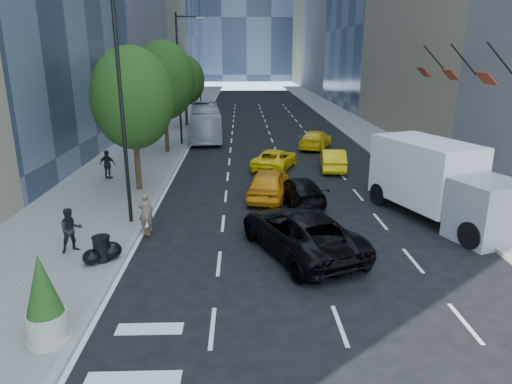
{
  "coord_description": "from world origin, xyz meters",
  "views": [
    {
      "loc": [
        -1.67,
        -14.84,
        7.16
      ],
      "look_at": [
        -1.06,
        3.45,
        1.6
      ],
      "focal_mm": 32.0,
      "sensor_mm": 36.0,
      "label": 1
    }
  ],
  "objects_px": {
    "skateboarder": "(146,215)",
    "black_sedan_lincoln": "(300,232)",
    "box_truck": "(439,182)",
    "planter_shrub": "(44,301)",
    "trash_can": "(102,249)",
    "city_bus": "(205,122)",
    "black_sedan_mercedes": "(299,190)"
  },
  "relations": [
    {
      "from": "black_sedan_lincoln",
      "to": "trash_can",
      "type": "xyz_separation_m",
      "value": [
        -7.1,
        -0.8,
        -0.25
      ]
    },
    {
      "from": "black_sedan_mercedes",
      "to": "trash_can",
      "type": "distance_m",
      "value": 10.38
    },
    {
      "from": "black_sedan_mercedes",
      "to": "trash_can",
      "type": "xyz_separation_m",
      "value": [
        -7.8,
        -6.85,
        -0.05
      ]
    },
    {
      "from": "skateboarder",
      "to": "city_bus",
      "type": "xyz_separation_m",
      "value": [
        0.8,
        22.5,
        0.61
      ]
    },
    {
      "from": "black_sedan_mercedes",
      "to": "city_bus",
      "type": "xyz_separation_m",
      "value": [
        -6.0,
        18.49,
        0.81
      ]
    },
    {
      "from": "black_sedan_lincoln",
      "to": "trash_can",
      "type": "relative_size",
      "value": 6.89
    },
    {
      "from": "black_sedan_mercedes",
      "to": "planter_shrub",
      "type": "bearing_deg",
      "value": 44.96
    },
    {
      "from": "skateboarder",
      "to": "planter_shrub",
      "type": "relative_size",
      "value": 0.7
    },
    {
      "from": "box_truck",
      "to": "trash_can",
      "type": "bearing_deg",
      "value": 177.51
    },
    {
      "from": "black_sedan_mercedes",
      "to": "box_truck",
      "type": "relative_size",
      "value": 0.57
    },
    {
      "from": "black_sedan_lincoln",
      "to": "planter_shrub",
      "type": "bearing_deg",
      "value": 15.61
    },
    {
      "from": "box_truck",
      "to": "planter_shrub",
      "type": "bearing_deg",
      "value": -166.56
    },
    {
      "from": "trash_can",
      "to": "black_sedan_lincoln",
      "type": "bearing_deg",
      "value": 6.45
    },
    {
      "from": "planter_shrub",
      "to": "black_sedan_lincoln",
      "type": "bearing_deg",
      "value": 37.78
    },
    {
      "from": "black_sedan_lincoln",
      "to": "box_truck",
      "type": "height_order",
      "value": "box_truck"
    },
    {
      "from": "black_sedan_lincoln",
      "to": "planter_shrub",
      "type": "relative_size",
      "value": 2.5
    },
    {
      "from": "box_truck",
      "to": "black_sedan_lincoln",
      "type": "bearing_deg",
      "value": -172.13
    },
    {
      "from": "black_sedan_lincoln",
      "to": "box_truck",
      "type": "bearing_deg",
      "value": -174.57
    },
    {
      "from": "trash_can",
      "to": "planter_shrub",
      "type": "distance_m",
      "value": 4.75
    },
    {
      "from": "trash_can",
      "to": "planter_shrub",
      "type": "bearing_deg",
      "value": -90.0
    },
    {
      "from": "black_sedan_lincoln",
      "to": "planter_shrub",
      "type": "distance_m",
      "value": 8.99
    },
    {
      "from": "black_sedan_lincoln",
      "to": "planter_shrub",
      "type": "xyz_separation_m",
      "value": [
        -7.1,
        -5.5,
        0.46
      ]
    },
    {
      "from": "black_sedan_lincoln",
      "to": "black_sedan_mercedes",
      "type": "xyz_separation_m",
      "value": [
        0.7,
        6.05,
        -0.2
      ]
    },
    {
      "from": "black_sedan_lincoln",
      "to": "box_truck",
      "type": "xyz_separation_m",
      "value": [
        6.59,
        3.44,
        0.9
      ]
    },
    {
      "from": "trash_can",
      "to": "city_bus",
      "type": "bearing_deg",
      "value": 85.94
    },
    {
      "from": "skateboarder",
      "to": "black_sedan_lincoln",
      "type": "distance_m",
      "value": 6.43
    },
    {
      "from": "black_sedan_mercedes",
      "to": "city_bus",
      "type": "relative_size",
      "value": 0.42
    },
    {
      "from": "skateboarder",
      "to": "trash_can",
      "type": "height_order",
      "value": "skateboarder"
    },
    {
      "from": "black_sedan_lincoln",
      "to": "trash_can",
      "type": "bearing_deg",
      "value": -15.72
    },
    {
      "from": "city_bus",
      "to": "black_sedan_mercedes",
      "type": "bearing_deg",
      "value": -77.03
    },
    {
      "from": "city_bus",
      "to": "trash_can",
      "type": "height_order",
      "value": "city_bus"
    },
    {
      "from": "black_sedan_lincoln",
      "to": "black_sedan_mercedes",
      "type": "distance_m",
      "value": 6.09
    }
  ]
}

